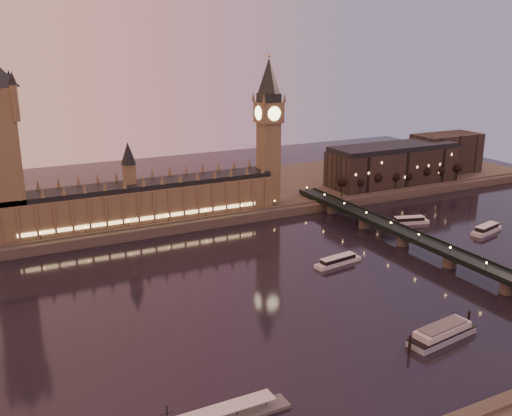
# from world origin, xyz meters

# --- Properties ---
(ground) EXTENTS (700.00, 700.00, 0.00)m
(ground) POSITION_xyz_m (0.00, 0.00, 0.00)
(ground) COLOR black
(ground) RESTS_ON ground
(far_embankment) EXTENTS (560.00, 130.00, 6.00)m
(far_embankment) POSITION_xyz_m (30.00, 165.00, 3.00)
(far_embankment) COLOR #423D35
(far_embankment) RESTS_ON ground
(palace_of_westminster) EXTENTS (180.00, 26.62, 52.00)m
(palace_of_westminster) POSITION_xyz_m (-40.12, 120.99, 21.71)
(palace_of_westminster) COLOR brown
(palace_of_westminster) RESTS_ON ground
(big_ben) EXTENTS (17.68, 17.68, 104.00)m
(big_ben) POSITION_xyz_m (53.99, 120.99, 63.95)
(big_ben) COLOR brown
(big_ben) RESTS_ON ground
(westminster_bridge) EXTENTS (13.20, 260.00, 15.30)m
(westminster_bridge) POSITION_xyz_m (91.61, 0.00, 5.52)
(westminster_bridge) COLOR black
(westminster_bridge) RESTS_ON ground
(city_block) EXTENTS (155.00, 45.00, 34.00)m
(city_block) POSITION_xyz_m (194.94, 130.93, 22.24)
(city_block) COLOR black
(city_block) RESTS_ON ground
(bare_tree_0) EXTENTS (6.59, 6.59, 13.39)m
(bare_tree_0) POSITION_xyz_m (110.34, 109.00, 16.01)
(bare_tree_0) COLOR black
(bare_tree_0) RESTS_ON ground
(bare_tree_1) EXTENTS (6.59, 6.59, 13.39)m
(bare_tree_1) POSITION_xyz_m (126.61, 109.00, 16.01)
(bare_tree_1) COLOR black
(bare_tree_1) RESTS_ON ground
(bare_tree_2) EXTENTS (6.59, 6.59, 13.39)m
(bare_tree_2) POSITION_xyz_m (142.89, 109.00, 16.01)
(bare_tree_2) COLOR black
(bare_tree_2) RESTS_ON ground
(bare_tree_3) EXTENTS (6.59, 6.59, 13.39)m
(bare_tree_3) POSITION_xyz_m (159.17, 109.00, 16.01)
(bare_tree_3) COLOR black
(bare_tree_3) RESTS_ON ground
(bare_tree_4) EXTENTS (6.59, 6.59, 13.39)m
(bare_tree_4) POSITION_xyz_m (175.45, 109.00, 16.01)
(bare_tree_4) COLOR black
(bare_tree_4) RESTS_ON ground
(bare_tree_5) EXTENTS (6.59, 6.59, 13.39)m
(bare_tree_5) POSITION_xyz_m (191.73, 109.00, 16.01)
(bare_tree_5) COLOR black
(bare_tree_5) RESTS_ON ground
(bare_tree_6) EXTENTS (6.59, 6.59, 13.39)m
(bare_tree_6) POSITION_xyz_m (208.01, 109.00, 16.01)
(bare_tree_6) COLOR black
(bare_tree_6) RESTS_ON ground
(bare_tree_7) EXTENTS (6.59, 6.59, 13.39)m
(bare_tree_7) POSITION_xyz_m (224.28, 109.00, 16.01)
(bare_tree_7) COLOR black
(bare_tree_7) RESTS_ON ground
(cruise_boat_a) EXTENTS (30.04, 10.32, 4.71)m
(cruise_boat_a) POSITION_xyz_m (39.62, 11.61, 2.08)
(cruise_boat_a) COLOR silver
(cruise_boat_a) RESTS_ON ground
(cruise_boat_b) EXTENTS (27.30, 13.75, 4.89)m
(cruise_boat_b) POSITION_xyz_m (124.45, 50.39, 2.16)
(cruise_boat_b) COLOR silver
(cruise_boat_b) RESTS_ON ground
(cruise_boat_c) EXTENTS (27.70, 13.68, 5.35)m
(cruise_boat_c) POSITION_xyz_m (156.08, 13.25, 2.36)
(cruise_boat_c) COLOR silver
(cruise_boat_c) RESTS_ON ground
(moored_barge) EXTENTS (38.33, 13.74, 7.09)m
(moored_barge) POSITION_xyz_m (30.53, -76.44, 2.99)
(moored_barge) COLOR #91A6B9
(moored_barge) RESTS_ON ground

